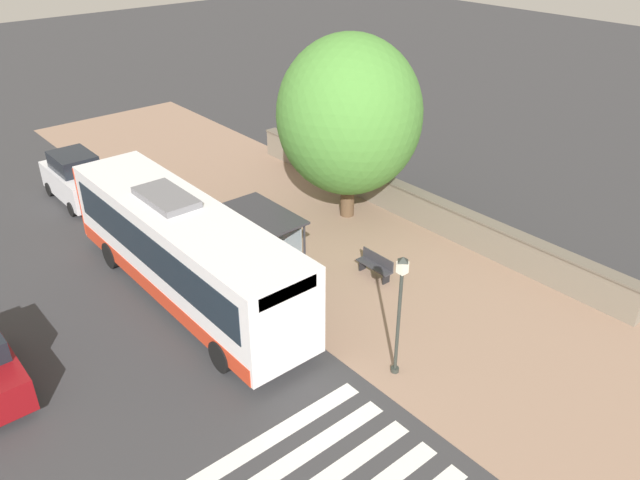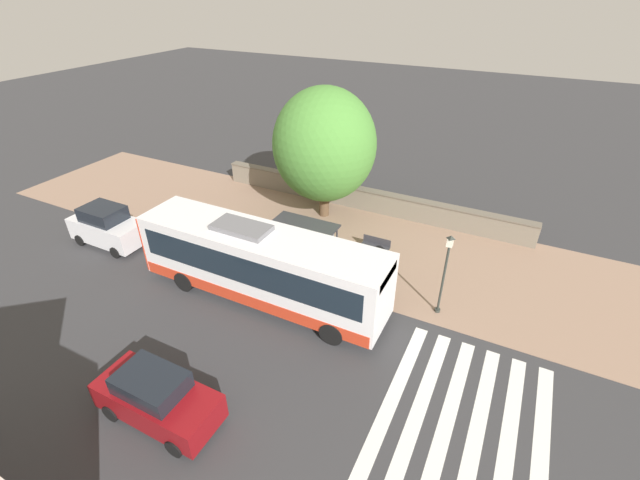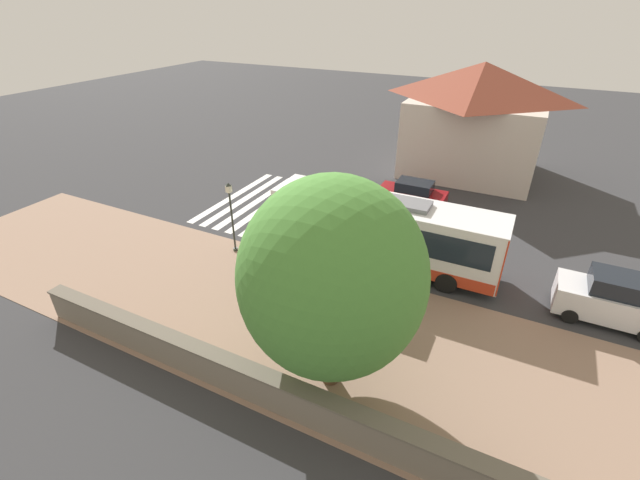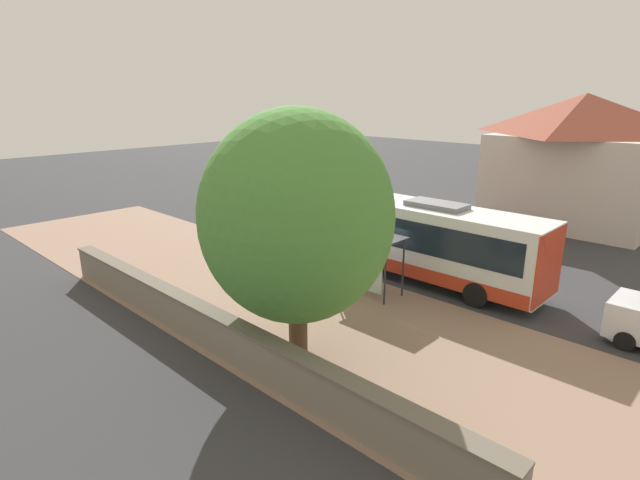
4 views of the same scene
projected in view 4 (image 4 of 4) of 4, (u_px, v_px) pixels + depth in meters
name	position (u px, v px, depth m)	size (l,w,h in m)	color
ground_plane	(377.00, 281.00, 22.08)	(120.00, 120.00, 0.00)	#353538
sidewalk_plaza	(305.00, 312.00, 18.96)	(9.00, 44.00, 0.02)	#937560
crosswalk_stripes	(317.00, 226.00, 31.22)	(9.00, 5.25, 0.01)	silver
stone_wall	(214.00, 331.00, 15.96)	(0.60, 20.00, 1.38)	slate
background_building	(578.00, 158.00, 31.10)	(8.60, 9.83, 8.01)	beige
bus	(418.00, 237.00, 22.13)	(2.70, 11.49, 3.57)	white
bus_shelter	(364.00, 245.00, 20.34)	(1.52, 3.20, 2.51)	#2D2D33
pedestrian	(311.00, 239.00, 24.62)	(0.34, 0.24, 1.81)	#2D3347
bench	(271.00, 282.00, 20.69)	(0.40, 1.52, 0.88)	#333338
street_lamp_near	(265.00, 210.00, 25.11)	(0.28, 0.28, 3.91)	#2D332D
shade_tree	(297.00, 217.00, 14.92)	(5.88, 5.88, 7.69)	brown
parked_car_far_lane	(479.00, 227.00, 27.37)	(1.88, 4.22, 1.88)	maroon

